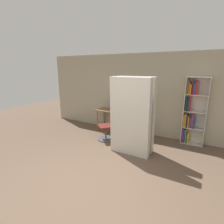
% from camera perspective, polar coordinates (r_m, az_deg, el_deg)
% --- Properties ---
extents(ground_plane, '(16.00, 16.00, 0.00)m').
position_cam_1_polar(ground_plane, '(3.63, -9.31, -23.84)').
color(ground_plane, brown).
extents(wall_back, '(8.00, 0.06, 2.70)m').
position_cam_1_polar(wall_back, '(5.96, 11.14, 5.46)').
color(wall_back, tan).
rests_on(wall_back, ground).
extents(desk, '(1.31, 0.58, 0.77)m').
position_cam_1_polar(desk, '(6.21, 0.89, -0.43)').
color(desk, brown).
rests_on(desk, ground).
extents(monitor, '(0.58, 0.19, 0.51)m').
position_cam_1_polar(monitor, '(6.27, 1.83, 3.40)').
color(monitor, black).
rests_on(monitor, desk).
extents(office_chair, '(0.62, 0.62, 0.93)m').
position_cam_1_polar(office_chair, '(5.55, -1.51, -5.31)').
color(office_chair, '#4C4C51').
rests_on(office_chair, ground).
extents(bookshelf, '(0.61, 0.28, 1.99)m').
position_cam_1_polar(bookshelf, '(5.61, 24.72, 0.00)').
color(bookshelf, beige).
rests_on(bookshelf, ground).
extents(mattress_near, '(1.05, 0.25, 2.02)m').
position_cam_1_polar(mattress_near, '(4.46, 5.96, -1.70)').
color(mattress_near, beige).
rests_on(mattress_near, ground).
extents(mattress_far, '(1.05, 0.23, 2.02)m').
position_cam_1_polar(mattress_far, '(4.75, 7.58, -0.76)').
color(mattress_far, beige).
rests_on(mattress_far, ground).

